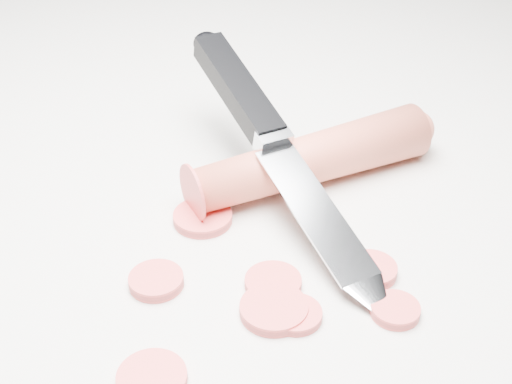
% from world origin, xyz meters
% --- Properties ---
extents(ground, '(2.40, 2.40, 0.00)m').
position_xyz_m(ground, '(0.00, 0.00, 0.00)').
color(ground, silver).
rests_on(ground, ground).
extents(carrot, '(0.14, 0.16, 0.04)m').
position_xyz_m(carrot, '(-0.01, 0.05, 0.02)').
color(carrot, '#CD4F3A').
rests_on(carrot, ground).
extents(carrot_slice_0, '(0.04, 0.04, 0.01)m').
position_xyz_m(carrot_slice_0, '(-0.06, -0.02, 0.00)').
color(carrot_slice_0, '#DF3B3A').
rests_on(carrot_slice_0, ground).
extents(carrot_slice_1, '(0.03, 0.03, 0.01)m').
position_xyz_m(carrot_slice_1, '(-0.06, -0.08, 0.00)').
color(carrot_slice_1, '#DF3B3A').
rests_on(carrot_slice_1, ground).
extents(carrot_slice_2, '(0.03, 0.03, 0.01)m').
position_xyz_m(carrot_slice_2, '(0.03, -0.08, 0.00)').
color(carrot_slice_2, '#DF3B3A').
rests_on(carrot_slice_2, ground).
extents(carrot_slice_3, '(0.03, 0.03, 0.01)m').
position_xyz_m(carrot_slice_3, '(0.08, -0.05, 0.00)').
color(carrot_slice_3, '#DF3B3A').
rests_on(carrot_slice_3, ground).
extents(carrot_slice_4, '(0.04, 0.04, 0.01)m').
position_xyz_m(carrot_slice_4, '(0.02, -0.08, 0.00)').
color(carrot_slice_4, '#DF3B3A').
rests_on(carrot_slice_4, ground).
extents(carrot_slice_5, '(0.03, 0.03, 0.01)m').
position_xyz_m(carrot_slice_5, '(0.01, -0.06, 0.00)').
color(carrot_slice_5, '#DF3B3A').
rests_on(carrot_slice_5, ground).
extents(carrot_slice_6, '(0.04, 0.04, 0.01)m').
position_xyz_m(carrot_slice_6, '(-0.02, -0.15, 0.00)').
color(carrot_slice_6, '#DF3B3A').
rests_on(carrot_slice_6, ground).
extents(carrot_slice_7, '(0.03, 0.03, 0.01)m').
position_xyz_m(carrot_slice_7, '(0.06, -0.02, 0.00)').
color(carrot_slice_7, '#DF3B3A').
rests_on(carrot_slice_7, ground).
extents(kitchen_knife, '(0.23, 0.19, 0.08)m').
position_xyz_m(kitchen_knife, '(-0.02, 0.02, 0.04)').
color(kitchen_knife, '#B8BBBF').
rests_on(kitchen_knife, ground).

